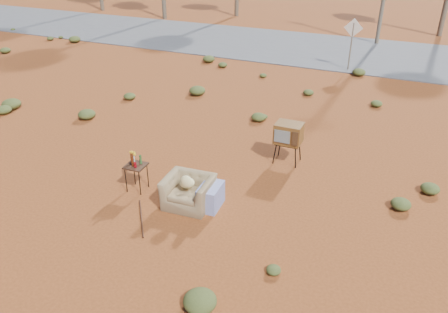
% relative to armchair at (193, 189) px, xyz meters
% --- Properties ---
extents(ground, '(140.00, 140.00, 0.00)m').
position_rel_armchair_xyz_m(ground, '(-0.26, -0.04, -0.43)').
color(ground, brown).
rests_on(ground, ground).
extents(highway, '(140.00, 7.00, 0.04)m').
position_rel_armchair_xyz_m(highway, '(-0.26, 14.96, -0.41)').
color(highway, '#565659').
rests_on(highway, ground).
extents(armchair, '(1.27, 0.87, 0.91)m').
position_rel_armchair_xyz_m(armchair, '(0.00, 0.00, 0.00)').
color(armchair, olive).
rests_on(armchair, ground).
extents(tv_unit, '(0.69, 0.56, 1.10)m').
position_rel_armchair_xyz_m(tv_unit, '(1.30, 2.82, 0.39)').
color(tv_unit, black).
rests_on(tv_unit, ground).
extents(side_table, '(0.49, 0.49, 0.93)m').
position_rel_armchair_xyz_m(side_table, '(-1.53, 0.06, 0.26)').
color(side_table, '#3A2315').
rests_on(side_table, ground).
extents(rusty_bar, '(0.85, 1.11, 0.04)m').
position_rel_armchair_xyz_m(rusty_bar, '(-0.76, -0.92, -0.41)').
color(rusty_bar, '#472213').
rests_on(rusty_bar, ground).
extents(road_sign, '(0.78, 0.06, 2.19)m').
position_rel_armchair_xyz_m(road_sign, '(1.24, 11.96, 1.08)').
color(road_sign, brown).
rests_on(road_sign, ground).
extents(scrub_patch, '(17.49, 8.07, 0.33)m').
position_rel_armchair_xyz_m(scrub_patch, '(-1.09, 4.37, -0.29)').
color(scrub_patch, '#424C21').
rests_on(scrub_patch, ground).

